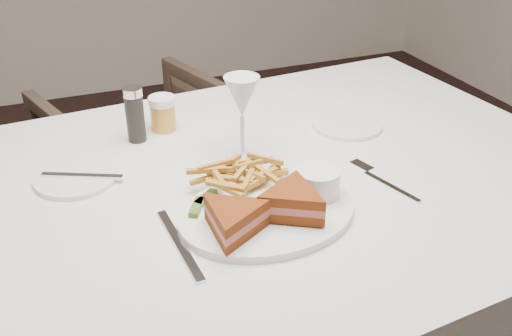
% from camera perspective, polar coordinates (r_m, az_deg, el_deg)
% --- Properties ---
extents(table, '(1.49, 1.06, 0.75)m').
position_cam_1_polar(table, '(1.35, -0.82, -14.91)').
color(table, silver).
rests_on(table, ground).
extents(chair_far, '(0.76, 0.74, 0.63)m').
position_cam_1_polar(chair_far, '(2.14, -10.94, 1.23)').
color(chair_far, '#4C3A2E').
rests_on(chair_far, ground).
extents(table_setting, '(0.77, 0.60, 0.18)m').
position_cam_1_polar(table_setting, '(1.06, -0.96, -0.56)').
color(table_setting, white).
rests_on(table_setting, table).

